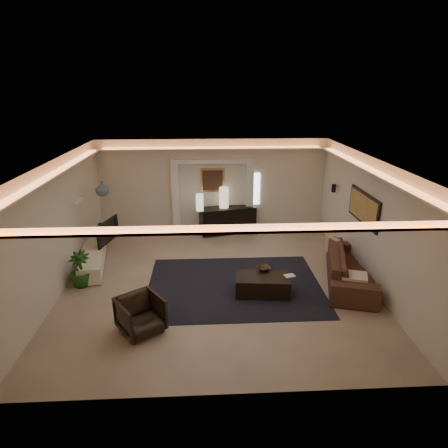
{
  "coord_description": "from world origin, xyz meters",
  "views": [
    {
      "loc": [
        -0.25,
        -8.01,
        4.39
      ],
      "look_at": [
        0.2,
        0.6,
        1.25
      ],
      "focal_mm": 30.47,
      "sensor_mm": 36.0,
      "label": 1
    }
  ],
  "objects_px": {
    "sofa": "(351,267)",
    "armchair": "(141,315)",
    "console": "(228,220)",
    "coffee_table": "(262,285)"
  },
  "relations": [
    {
      "from": "console",
      "to": "coffee_table",
      "type": "xyz_separation_m",
      "value": [
        0.54,
        -3.82,
        -0.2
      ]
    },
    {
      "from": "sofa",
      "to": "armchair",
      "type": "bearing_deg",
      "value": 125.74
    },
    {
      "from": "sofa",
      "to": "coffee_table",
      "type": "xyz_separation_m",
      "value": [
        -2.15,
        -0.43,
        -0.17
      ]
    },
    {
      "from": "console",
      "to": "armchair",
      "type": "bearing_deg",
      "value": -124.47
    },
    {
      "from": "console",
      "to": "coffee_table",
      "type": "height_order",
      "value": "console"
    },
    {
      "from": "sofa",
      "to": "coffee_table",
      "type": "bearing_deg",
      "value": 117.18
    },
    {
      "from": "armchair",
      "to": "coffee_table",
      "type": "bearing_deg",
      "value": -8.46
    },
    {
      "from": "coffee_table",
      "to": "armchair",
      "type": "bearing_deg",
      "value": -147.96
    },
    {
      "from": "console",
      "to": "sofa",
      "type": "distance_m",
      "value": 4.33
    },
    {
      "from": "sofa",
      "to": "armchair",
      "type": "relative_size",
      "value": 3.34
    }
  ]
}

